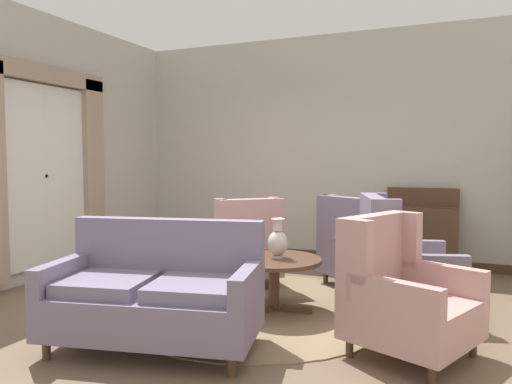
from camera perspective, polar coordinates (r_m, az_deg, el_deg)
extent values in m
plane|color=brown|center=(4.61, -1.56, -14.44)|extent=(8.03, 8.03, 0.00)
cube|color=#BCB7AD|center=(7.08, 8.13, 5.05)|extent=(5.90, 0.08, 3.20)
cube|color=#BCB7AD|center=(6.74, -21.17, 4.89)|extent=(0.08, 4.01, 3.20)
cube|color=#4C3323|center=(7.17, 7.90, -7.34)|extent=(5.74, 0.03, 0.12)
cylinder|color=#847051|center=(4.87, -0.05, -13.36)|extent=(2.66, 2.66, 0.01)
cube|color=silver|center=(6.39, -23.45, 1.72)|extent=(0.03, 1.19, 2.09)
cube|color=white|center=(6.38, -23.33, 1.72)|extent=(0.02, 1.27, 2.17)
cube|color=white|center=(6.38, -23.32, 1.72)|extent=(0.02, 0.04, 2.09)
cube|color=white|center=(6.38, -23.32, 1.72)|extent=(0.02, 1.19, 0.04)
cube|color=tan|center=(6.91, -18.45, 2.40)|extent=(0.10, 0.32, 2.39)
cube|color=tan|center=(6.42, -23.36, 12.51)|extent=(0.10, 1.87, 0.20)
cylinder|color=#4C3323|center=(4.66, 2.14, -7.92)|extent=(0.90, 0.90, 0.04)
cylinder|color=#4C3323|center=(4.71, 2.13, -10.70)|extent=(0.10, 0.10, 0.43)
cube|color=#4C3323|center=(4.73, 4.78, -13.54)|extent=(0.28, 0.09, 0.07)
cube|color=#4C3323|center=(4.98, 1.92, -12.60)|extent=(0.17, 0.28, 0.07)
cube|color=#4C3323|center=(4.66, -0.19, -13.78)|extent=(0.21, 0.26, 0.07)
cylinder|color=beige|center=(4.66, 2.57, -7.55)|extent=(0.11, 0.11, 0.02)
ellipsoid|color=beige|center=(4.64, 2.57, -5.98)|extent=(0.19, 0.19, 0.24)
cylinder|color=beige|center=(4.61, 2.58, -3.86)|extent=(0.09, 0.09, 0.11)
torus|color=beige|center=(4.60, 2.58, -3.18)|extent=(0.13, 0.13, 0.02)
cube|color=slate|center=(3.87, -11.93, -13.52)|extent=(1.70, 1.10, 0.31)
cube|color=slate|center=(4.06, -10.21, -6.67)|extent=(1.57, 0.46, 0.51)
cube|color=slate|center=(3.92, -16.94, -10.22)|extent=(0.74, 0.71, 0.10)
cube|color=slate|center=(3.66, -7.13, -11.11)|extent=(0.74, 0.71, 0.10)
cube|color=slate|center=(4.09, -21.86, -8.93)|extent=(0.25, 0.70, 0.21)
cube|color=slate|center=(3.54, -1.14, -10.66)|extent=(0.25, 0.70, 0.21)
cylinder|color=#4C3323|center=(4.00, -23.27, -16.62)|extent=(0.06, 0.06, 0.14)
cylinder|color=#4C3323|center=(3.46, -2.89, -19.59)|extent=(0.06, 0.06, 0.14)
cylinder|color=#4C3323|center=(4.50, -18.59, -14.16)|extent=(0.06, 0.06, 0.14)
cylinder|color=#4C3323|center=(4.03, -0.64, -16.10)|extent=(0.06, 0.06, 0.14)
cube|color=slate|center=(5.76, 12.43, -7.80)|extent=(1.05, 1.06, 0.30)
cube|color=slate|center=(5.46, 10.17, -3.65)|extent=(0.70, 0.52, 0.59)
cube|color=slate|center=(5.30, 13.29, -3.15)|extent=(0.19, 0.22, 0.45)
cube|color=slate|center=(5.75, 8.59, -2.55)|extent=(0.19, 0.22, 0.45)
cube|color=slate|center=(5.54, 15.24, -5.62)|extent=(0.46, 0.63, 0.21)
cube|color=slate|center=(5.98, 10.57, -4.87)|extent=(0.46, 0.63, 0.21)
cylinder|color=#4C3323|center=(5.86, 16.63, -9.91)|extent=(0.06, 0.06, 0.14)
cylinder|color=#4C3323|center=(6.23, 12.45, -9.01)|extent=(0.06, 0.06, 0.14)
cylinder|color=#4C3323|center=(5.40, 12.34, -11.01)|extent=(0.06, 0.06, 0.14)
cylinder|color=#4C3323|center=(5.80, 8.13, -9.91)|extent=(0.06, 0.06, 0.14)
cube|color=slate|center=(4.87, 17.44, -10.04)|extent=(1.05, 1.06, 0.30)
cube|color=slate|center=(4.72, 13.40, -4.43)|extent=(0.39, 0.86, 0.66)
cube|color=slate|center=(4.35, 15.25, -4.10)|extent=(0.22, 0.15, 0.50)
cube|color=slate|center=(5.09, 13.86, -2.93)|extent=(0.22, 0.15, 0.50)
cube|color=slate|center=(4.47, 19.12, -8.10)|extent=(0.73, 0.31, 0.19)
cube|color=slate|center=(5.19, 17.20, -6.41)|extent=(0.73, 0.31, 0.19)
cylinder|color=#4C3323|center=(4.68, 22.44, -13.54)|extent=(0.06, 0.06, 0.14)
cylinder|color=#4C3323|center=(5.33, 20.27, -11.37)|extent=(0.06, 0.06, 0.14)
cylinder|color=#4C3323|center=(4.54, 13.98, -13.91)|extent=(0.06, 0.06, 0.14)
cylinder|color=#4C3323|center=(5.20, 12.88, -11.59)|extent=(0.06, 0.06, 0.14)
cube|color=tan|center=(5.73, -1.87, -7.71)|extent=(1.16, 1.16, 0.32)
cube|color=tan|center=(5.30, -0.56, -3.85)|extent=(0.63, 0.61, 0.56)
cube|color=tan|center=(5.49, 2.24, -2.87)|extent=(0.21, 0.21, 0.43)
cube|color=tan|center=(5.28, -4.14, -3.15)|extent=(0.21, 0.21, 0.43)
cube|color=tan|center=(5.84, 0.94, -4.99)|extent=(0.63, 0.66, 0.19)
cube|color=tan|center=(5.64, -5.11, -5.32)|extent=(0.63, 0.66, 0.19)
cylinder|color=#4C3323|center=(6.22, -0.42, -8.94)|extent=(0.06, 0.06, 0.14)
cylinder|color=#4C3323|center=(6.05, -5.62, -9.32)|extent=(0.06, 0.06, 0.14)
cylinder|color=#4C3323|center=(5.54, 2.26, -10.54)|extent=(0.06, 0.06, 0.14)
cylinder|color=#4C3323|center=(5.35, -3.55, -11.06)|extent=(0.06, 0.06, 0.14)
cube|color=tan|center=(3.85, 17.74, -13.89)|extent=(1.04, 1.05, 0.29)
cube|color=tan|center=(3.90, 13.61, -6.90)|extent=(0.44, 0.80, 0.59)
cube|color=tan|center=(3.54, 11.80, -6.78)|extent=(0.22, 0.17, 0.45)
cube|color=tan|center=(4.14, 17.30, -5.33)|extent=(0.22, 0.17, 0.45)
cube|color=tan|center=(3.46, 15.76, -11.57)|extent=(0.68, 0.36, 0.21)
cube|color=tan|center=(4.07, 20.82, -9.34)|extent=(0.68, 0.36, 0.21)
cylinder|color=#4C3323|center=(3.52, 19.86, -19.42)|extent=(0.06, 0.06, 0.14)
cylinder|color=#4C3323|center=(4.07, 24.01, -16.24)|extent=(0.06, 0.06, 0.14)
cylinder|color=#4C3323|center=(3.81, 10.86, -17.39)|extent=(0.06, 0.06, 0.14)
cylinder|color=#4C3323|center=(4.33, 15.94, -14.84)|extent=(0.06, 0.06, 0.14)
cylinder|color=#4C3323|center=(4.90, 11.92, -5.45)|extent=(0.49, 0.49, 0.03)
cylinder|color=#4C3323|center=(4.96, 11.86, -9.31)|extent=(0.07, 0.07, 0.65)
cylinder|color=#4C3323|center=(5.04, 11.81, -12.67)|extent=(0.32, 0.32, 0.04)
cube|color=#4C3323|center=(6.63, 18.68, -4.83)|extent=(0.90, 0.35, 0.74)
cube|color=#4C3323|center=(6.74, 18.88, -0.54)|extent=(0.90, 0.04, 0.24)
cube|color=#4C3323|center=(6.63, 15.04, -8.45)|extent=(0.06, 0.06, 0.10)
cube|color=#4C3323|center=(6.57, 22.03, -8.71)|extent=(0.06, 0.06, 0.10)
cube|color=#4C3323|center=(6.87, 15.34, -8.01)|extent=(0.06, 0.06, 0.10)
cube|color=#4C3323|center=(6.82, 22.07, -8.25)|extent=(0.06, 0.06, 0.10)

